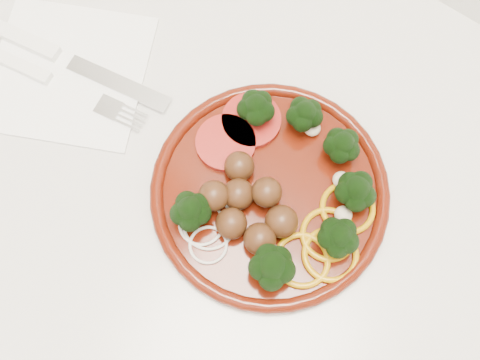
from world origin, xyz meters
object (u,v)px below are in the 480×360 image
Objects in this scene: fork at (35,73)px; napkin at (68,72)px; knife at (52,53)px; plate at (274,191)px.

napkin is at bearing 33.31° from fork.
napkin is 0.03m from knife.
napkin is 0.04m from fork.
knife is 1.13× the size of fork.
napkin is (-0.27, -0.02, -0.02)m from plate.
knife reaches higher than napkin.
fork is (-0.29, -0.04, -0.01)m from plate.
knife is at bearing 83.00° from fork.
napkin is 0.84× the size of fork.
plate is at bearing 3.73° from napkin.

